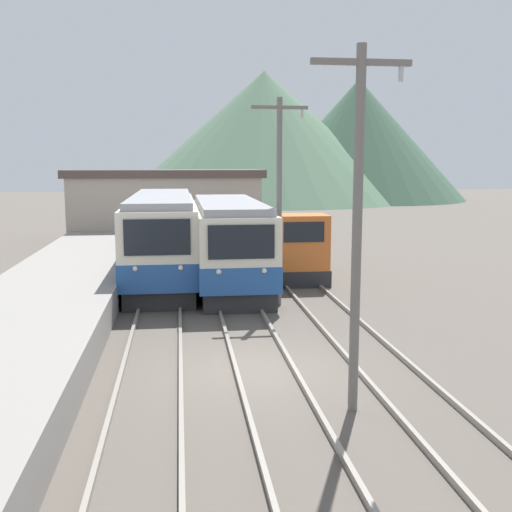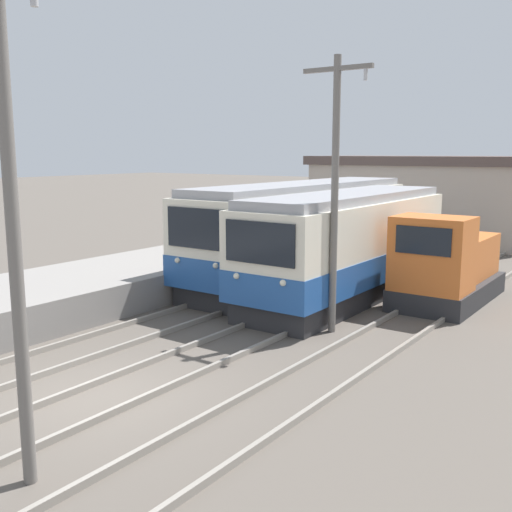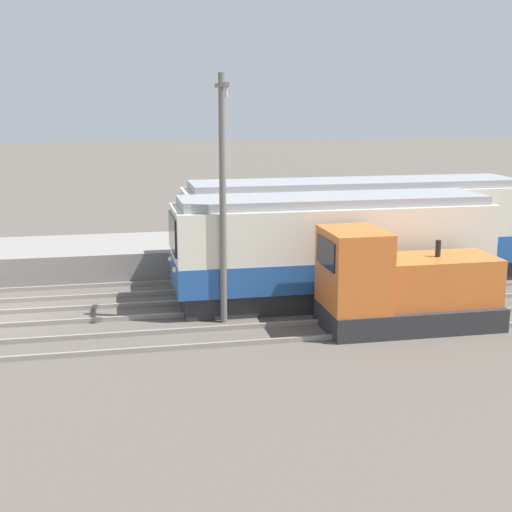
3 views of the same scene
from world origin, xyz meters
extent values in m
plane|color=#564F47|center=(0.00, 0.00, 0.00)|extent=(200.00, 200.00, 0.00)
cube|color=gray|center=(-3.32, 0.00, 0.07)|extent=(0.10, 60.00, 0.14)
cube|color=gray|center=(-1.88, 0.00, 0.07)|extent=(0.10, 60.00, 0.14)
cube|color=gray|center=(-0.52, 0.00, 0.07)|extent=(0.10, 60.00, 0.14)
cube|color=gray|center=(0.92, 0.00, 0.07)|extent=(0.10, 60.00, 0.14)
cube|color=gray|center=(2.48, 0.00, 0.07)|extent=(0.10, 60.00, 0.14)
cube|color=gray|center=(3.92, 0.00, 0.07)|extent=(0.10, 60.00, 0.14)
cube|color=#28282B|center=(-2.60, 12.44, 0.35)|extent=(2.58, 12.21, 0.70)
cube|color=silver|center=(-2.60, 12.44, 2.10)|extent=(2.80, 12.72, 2.80)
cube|color=#235199|center=(-2.60, 12.44, 1.20)|extent=(2.84, 12.76, 1.01)
cube|color=black|center=(-2.60, 6.05, 2.66)|extent=(2.24, 0.06, 1.23)
sphere|color=silver|center=(-3.37, 6.04, 1.59)|extent=(0.18, 0.18, 0.18)
sphere|color=silver|center=(-1.83, 6.04, 1.59)|extent=(0.18, 0.18, 0.18)
cube|color=#939399|center=(-2.60, 12.44, 3.64)|extent=(2.46, 12.21, 0.28)
cube|color=#28282B|center=(0.20, 10.66, 0.35)|extent=(2.58, 10.01, 0.70)
cube|color=silver|center=(0.20, 10.66, 2.01)|extent=(2.80, 10.42, 2.62)
cube|color=#235199|center=(0.20, 10.66, 1.17)|extent=(2.84, 10.46, 0.94)
cube|color=black|center=(0.20, 5.42, 2.53)|extent=(2.24, 0.06, 1.15)
sphere|color=silver|center=(-0.57, 5.41, 1.54)|extent=(0.18, 0.18, 0.18)
sphere|color=silver|center=(0.97, 5.41, 1.54)|extent=(0.18, 0.18, 0.18)
cube|color=#939399|center=(0.20, 10.66, 3.46)|extent=(2.46, 10.01, 0.28)
cube|color=#28282B|center=(3.20, 12.16, 0.35)|extent=(2.40, 5.22, 0.70)
cube|color=#D16628|center=(3.20, 10.39, 1.85)|extent=(2.28, 1.67, 2.30)
cube|color=black|center=(3.20, 9.53, 2.36)|extent=(1.68, 0.04, 0.83)
cube|color=#D16628|center=(3.20, 13.00, 1.40)|extent=(1.92, 3.45, 1.40)
cylinder|color=black|center=(3.20, 13.00, 2.35)|extent=(0.16, 0.16, 0.50)
cylinder|color=slate|center=(1.70, -2.70, 3.71)|extent=(0.20, 0.20, 7.41)
cube|color=slate|center=(1.70, -2.70, 7.06)|extent=(2.00, 0.12, 0.12)
cylinder|color=#B2B2B7|center=(2.50, -2.70, 6.86)|extent=(0.10, 0.10, 0.30)
cylinder|color=slate|center=(1.70, 6.80, 3.71)|extent=(0.20, 0.20, 7.41)
cube|color=slate|center=(1.70, 6.80, 7.06)|extent=(2.00, 0.12, 0.12)
cylinder|color=#B2B2B7|center=(2.50, 6.80, 6.86)|extent=(0.10, 0.10, 0.30)
cube|color=#AD9E8E|center=(-2.69, 26.00, 2.11)|extent=(12.00, 6.00, 4.22)
cube|color=#51423D|center=(-2.69, 26.00, 4.47)|extent=(12.60, 6.30, 0.50)
cone|color=#517056|center=(10.19, 70.39, 8.91)|extent=(40.61, 40.61, 17.82)
cone|color=#3D5B47|center=(23.70, 70.37, 8.47)|extent=(30.43, 30.43, 16.93)
camera|label=1|loc=(-1.84, -14.30, 5.13)|focal=42.00mm
camera|label=2|loc=(9.33, -7.50, 4.92)|focal=42.00mm
camera|label=3|loc=(22.33, 3.58, 6.61)|focal=50.00mm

